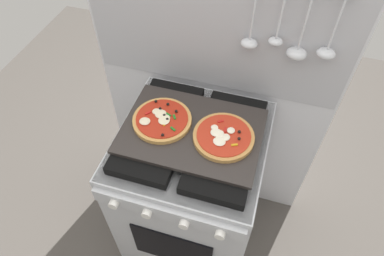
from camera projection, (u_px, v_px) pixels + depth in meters
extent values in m
plane|color=#4C4742|center=(192.00, 229.00, 2.02)|extent=(4.00, 4.00, 0.00)
cube|color=silver|center=(212.00, 97.00, 1.63)|extent=(1.10, 0.03, 1.55)
cube|color=#ADADB2|center=(215.00, 32.00, 1.34)|extent=(1.08, 0.00, 0.56)
cylinder|color=silver|center=(254.00, 13.00, 1.20)|extent=(0.01, 0.01, 0.21)
ellipsoid|color=silver|center=(249.00, 44.00, 1.30)|extent=(0.07, 0.06, 0.04)
cylinder|color=silver|center=(281.00, 14.00, 1.17)|extent=(0.01, 0.01, 0.19)
ellipsoid|color=silver|center=(275.00, 41.00, 1.26)|extent=(0.05, 0.05, 0.03)
cylinder|color=silver|center=(306.00, 22.00, 1.17)|extent=(0.01, 0.01, 0.22)
ellipsoid|color=silver|center=(296.00, 54.00, 1.27)|extent=(0.08, 0.07, 0.04)
cylinder|color=silver|center=(337.00, 24.00, 1.14)|extent=(0.01, 0.01, 0.20)
ellipsoid|color=silver|center=(326.00, 53.00, 1.23)|extent=(0.07, 0.06, 0.04)
cube|color=#B7BABF|center=(192.00, 192.00, 1.69)|extent=(0.60, 0.60, 0.86)
cube|color=black|center=(192.00, 140.00, 1.37)|extent=(0.59, 0.59, 0.01)
cube|color=black|center=(159.00, 128.00, 1.37)|extent=(0.24, 0.51, 0.04)
cube|color=black|center=(226.00, 144.00, 1.32)|extent=(0.24, 0.51, 0.04)
cube|color=#B7BABF|center=(167.00, 214.00, 1.22)|extent=(0.58, 0.02, 0.07)
cylinder|color=silver|center=(113.00, 204.00, 1.24)|extent=(0.04, 0.02, 0.04)
cylinder|color=silver|center=(147.00, 214.00, 1.22)|extent=(0.04, 0.02, 0.04)
cylinder|color=silver|center=(184.00, 225.00, 1.19)|extent=(0.04, 0.02, 0.04)
cylinder|color=silver|center=(220.00, 235.00, 1.17)|extent=(0.04, 0.02, 0.04)
cube|color=black|center=(172.00, 249.00, 1.49)|extent=(0.36, 0.01, 0.28)
cube|color=#2D2826|center=(192.00, 131.00, 1.33)|extent=(0.54, 0.38, 0.02)
cylinder|color=tan|center=(162.00, 120.00, 1.34)|extent=(0.23, 0.23, 0.02)
cylinder|color=#AD2614|center=(162.00, 118.00, 1.33)|extent=(0.21, 0.21, 0.00)
ellipsoid|color=beige|center=(164.00, 121.00, 1.32)|extent=(0.05, 0.04, 0.01)
ellipsoid|color=beige|center=(165.00, 118.00, 1.32)|extent=(0.04, 0.04, 0.01)
ellipsoid|color=beige|center=(156.00, 111.00, 1.35)|extent=(0.03, 0.03, 0.01)
ellipsoid|color=beige|center=(145.00, 121.00, 1.31)|extent=(0.04, 0.04, 0.01)
ellipsoid|color=beige|center=(161.00, 114.00, 1.34)|extent=(0.05, 0.05, 0.01)
cube|color=#19721E|center=(174.00, 117.00, 1.33)|extent=(0.02, 0.02, 0.00)
sphere|color=black|center=(156.00, 101.00, 1.38)|extent=(0.01, 0.01, 0.01)
cube|color=red|center=(148.00, 113.00, 1.34)|extent=(0.02, 0.02, 0.00)
sphere|color=black|center=(168.00, 104.00, 1.37)|extent=(0.01, 0.01, 0.01)
sphere|color=black|center=(163.00, 135.00, 1.27)|extent=(0.01, 0.01, 0.01)
sphere|color=black|center=(160.00, 109.00, 1.35)|extent=(0.01, 0.01, 0.01)
sphere|color=black|center=(164.00, 115.00, 1.33)|extent=(0.01, 0.01, 0.01)
cube|color=#19721E|center=(168.00, 114.00, 1.34)|extent=(0.03, 0.02, 0.00)
cube|color=gold|center=(163.00, 124.00, 1.31)|extent=(0.02, 0.02, 0.00)
sphere|color=black|center=(167.00, 120.00, 1.32)|extent=(0.01, 0.01, 0.01)
sphere|color=black|center=(176.00, 111.00, 1.34)|extent=(0.01, 0.01, 0.01)
cube|color=#19721E|center=(173.00, 129.00, 1.29)|extent=(0.02, 0.02, 0.00)
cylinder|color=#C18947|center=(224.00, 137.00, 1.29)|extent=(0.23, 0.23, 0.02)
cylinder|color=#B72D19|center=(224.00, 135.00, 1.28)|extent=(0.21, 0.21, 0.00)
ellipsoid|color=#F4EACC|center=(216.00, 132.00, 1.28)|extent=(0.04, 0.04, 0.01)
ellipsoid|color=#F4EACC|center=(215.00, 128.00, 1.29)|extent=(0.03, 0.03, 0.01)
ellipsoid|color=#F4EACC|center=(226.00, 137.00, 1.26)|extent=(0.03, 0.03, 0.01)
ellipsoid|color=#F4EACC|center=(219.00, 141.00, 1.25)|extent=(0.05, 0.04, 0.01)
ellipsoid|color=#F4EACC|center=(231.00, 130.00, 1.28)|extent=(0.03, 0.03, 0.01)
ellipsoid|color=#F4EACC|center=(219.00, 134.00, 1.27)|extent=(0.04, 0.04, 0.01)
cube|color=gold|center=(224.00, 137.00, 1.26)|extent=(0.02, 0.02, 0.00)
sphere|color=black|center=(239.00, 132.00, 1.28)|extent=(0.01, 0.01, 0.01)
cube|color=gold|center=(234.00, 145.00, 1.24)|extent=(0.03, 0.02, 0.00)
cube|color=red|center=(225.00, 130.00, 1.29)|extent=(0.01, 0.02, 0.00)
sphere|color=black|center=(239.00, 139.00, 1.26)|extent=(0.01, 0.01, 0.01)
cube|color=red|center=(221.00, 121.00, 1.31)|extent=(0.02, 0.02, 0.00)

